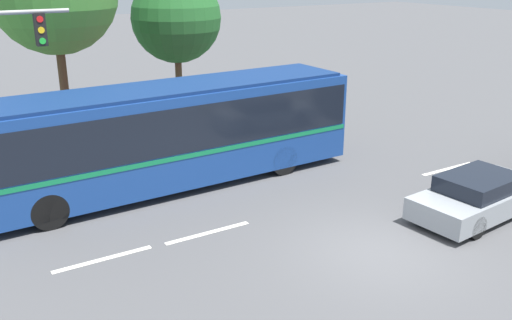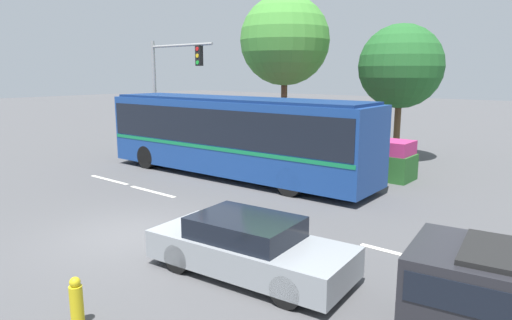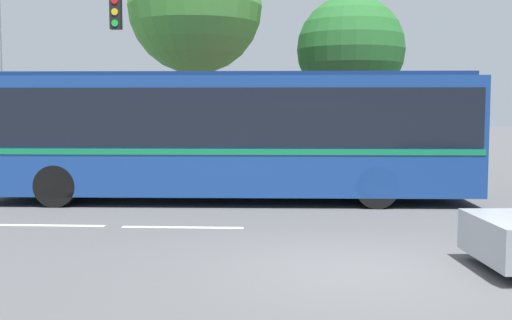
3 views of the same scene
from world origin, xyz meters
The scene contains 8 objects.
ground_plane centered at (0.00, 0.00, 0.00)m, with size 140.00×140.00×0.00m, color #4C4C4F.
city_bus centered at (-2.46, 6.76, 1.82)m, with size 12.10×2.80×3.19m.
sedan_foreground centered at (3.87, 0.19, 0.59)m, with size 4.47×2.14×1.22m.
flowering_hedge centered at (-0.42, 10.30, 0.76)m, with size 7.97×1.41×1.55m.
street_tree_centre centered at (1.24, 14.44, 4.43)m, with size 3.92×3.92×6.41m.
lane_stripe_near centered at (-3.07, 3.13, 0.01)m, with size 2.40×0.16×0.01m, color silver.
lane_stripe_mid centered at (6.17, 3.18, 0.01)m, with size 2.40×0.16×0.01m, color silver.
lane_stripe_far centered at (-5.83, 3.19, 0.01)m, with size 2.40×0.16×0.01m, color silver.
Camera 1 is at (-8.89, -8.81, 6.67)m, focal length 39.38 mm.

